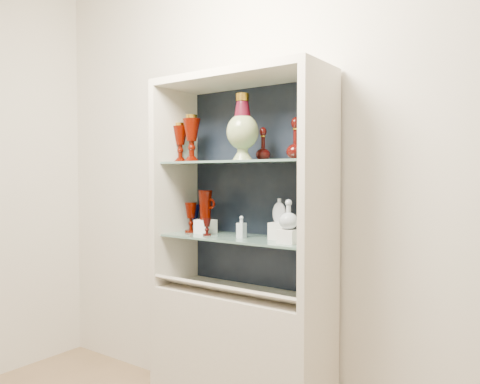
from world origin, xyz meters
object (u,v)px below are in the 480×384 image
Objects in this scene: pedestal_lamp_right at (192,138)px; cameo_medallion at (309,209)px; ruby_goblet_small at (207,227)px; flat_flask at (279,210)px; pedestal_lamp_left at (180,143)px; clear_round_decanter at (289,215)px; ruby_pitcher at (205,205)px; enamel_urn at (243,127)px; ruby_decanter_b at (296,137)px; ruby_decanter_a at (263,142)px; lidded_bowl at (312,149)px; cobalt_goblet at (194,217)px; clear_square_bottle at (241,227)px; ruby_goblet_tall at (191,217)px.

pedestal_lamp_right reaches higher than cameo_medallion.
ruby_goblet_small is 0.74× the size of flat_flask.
pedestal_lamp_left reaches higher than clear_round_decanter.
ruby_pitcher is 0.61m from clear_round_decanter.
enamel_urn is at bearing 176.33° from cameo_medallion.
ruby_decanter_b is at bearing 95.88° from clear_round_decanter.
pedestal_lamp_right is at bearing -170.73° from ruby_decanter_a.
ruby_goblet_small is (-0.32, -0.10, -0.47)m from ruby_decanter_a.
ruby_decanter_b is at bearing 155.32° from lidded_bowl.
lidded_bowl is 0.94m from cobalt_goblet.
pedestal_lamp_left is 1.77× the size of flat_flask.
clear_square_bottle is 0.32m from clear_round_decanter.
pedestal_lamp_left is 0.51m from enamel_urn.
cameo_medallion is at bearing 7.53° from ruby_goblet_small.
pedestal_lamp_right is at bearing -160.07° from flat_flask.
ruby_decanter_b is at bearing 159.41° from cameo_medallion.
lidded_bowl is 0.77m from ruby_pitcher.
lidded_bowl is (0.38, 0.05, -0.12)m from enamel_urn.
ruby_decanter_b is 1.67× the size of cameo_medallion.
ruby_goblet_tall is at bearing -178.50° from ruby_decanter_b.
cameo_medallion is (0.38, 0.05, 0.11)m from clear_square_bottle.
clear_round_decanter is at bearing -162.10° from lidded_bowl.
ruby_decanter_a is 0.45m from clear_round_decanter.
enamel_urn is at bearing -17.99° from cobalt_goblet.
lidded_bowl is at bearing 0.06° from clear_square_bottle.
ruby_decanter_b reaches higher than flat_flask.
enamel_urn reaches higher than cobalt_goblet.
ruby_pitcher is 1.31× the size of flat_flask.
lidded_bowl is at bearing -2.84° from flat_flask.
ruby_decanter_b is 0.72m from ruby_goblet_small.
ruby_pitcher is (-0.71, 0.04, -0.30)m from lidded_bowl.
lidded_bowl is 0.57× the size of ruby_goblet_tall.
flat_flask is (0.11, -0.01, -0.37)m from ruby_decanter_a.
clear_round_decanter is at bearing -10.71° from cobalt_goblet.
cameo_medallion is (0.84, 0.04, -0.37)m from pedestal_lamp_left.
clear_round_decanter reaches higher than clear_square_bottle.
enamel_urn is 0.71m from cobalt_goblet.
cobalt_goblet is 0.18m from ruby_pitcher.
clear_square_bottle is 0.84× the size of clear_round_decanter.
ruby_goblet_small is at bearing -171.35° from ruby_decanter_b.
clear_square_bottle is at bearing -142.15° from ruby_decanter_a.
ruby_decanter_a is 1.18× the size of ruby_pitcher.
pedestal_lamp_right is 0.40m from ruby_pitcher.
cobalt_goblet is at bearing 156.03° from cameo_medallion.
ruby_goblet_small is at bearing -173.58° from clear_square_bottle.
enamel_urn is 2.02× the size of ruby_pitcher.
ruby_decanter_b reaches higher than ruby_goblet_tall.
clear_round_decanter is (0.67, -0.03, -0.42)m from pedestal_lamp_right.
enamel_urn is at bearing -158.75° from ruby_decanter_b.
cobalt_goblet is at bearing 166.21° from clear_square_bottle.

